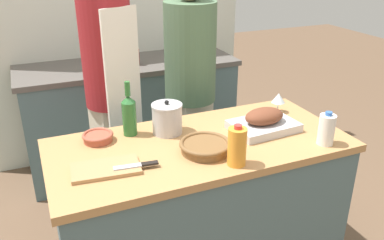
{
  "coord_description": "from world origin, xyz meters",
  "views": [
    {
      "loc": [
        -0.76,
        -1.69,
        1.83
      ],
      "look_at": [
        0.0,
        0.11,
        0.96
      ],
      "focal_mm": 38.0,
      "sensor_mm": 36.0,
      "label": 1
    }
  ],
  "objects_px": {
    "roasting_pan": "(264,122)",
    "wicker_basket": "(205,146)",
    "condiment_bottle_tall": "(106,61)",
    "wine_bottle_green": "(129,114)",
    "cutting_board": "(106,169)",
    "knife_chef": "(138,165)",
    "stock_pot": "(167,118)",
    "milk_jug": "(326,129)",
    "condiment_bottle_short": "(136,57)",
    "person_cook_guest": "(190,83)",
    "juice_jug": "(237,146)",
    "wine_glass_left": "(278,98)",
    "mixing_bowl": "(98,137)",
    "person_cook_aproned": "(110,82)"
  },
  "relations": [
    {
      "from": "stock_pot",
      "to": "wine_bottle_green",
      "type": "xyz_separation_m",
      "value": [
        -0.19,
        0.06,
        0.03
      ]
    },
    {
      "from": "wicker_basket",
      "to": "mixing_bowl",
      "type": "bearing_deg",
      "value": 145.44
    },
    {
      "from": "cutting_board",
      "to": "wicker_basket",
      "type": "bearing_deg",
      "value": -1.56
    },
    {
      "from": "juice_jug",
      "to": "wine_glass_left",
      "type": "xyz_separation_m",
      "value": [
        0.53,
        0.45,
        -0.01
      ]
    },
    {
      "from": "stock_pot",
      "to": "condiment_bottle_short",
      "type": "bearing_deg",
      "value": 82.22
    },
    {
      "from": "juice_jug",
      "to": "wine_bottle_green",
      "type": "distance_m",
      "value": 0.62
    },
    {
      "from": "condiment_bottle_tall",
      "to": "wine_bottle_green",
      "type": "bearing_deg",
      "value": -95.73
    },
    {
      "from": "stock_pot",
      "to": "mixing_bowl",
      "type": "height_order",
      "value": "stock_pot"
    },
    {
      "from": "roasting_pan",
      "to": "mixing_bowl",
      "type": "height_order",
      "value": "roasting_pan"
    },
    {
      "from": "stock_pot",
      "to": "milk_jug",
      "type": "distance_m",
      "value": 0.82
    },
    {
      "from": "roasting_pan",
      "to": "wicker_basket",
      "type": "distance_m",
      "value": 0.41
    },
    {
      "from": "juice_jug",
      "to": "roasting_pan",
      "type": "bearing_deg",
      "value": 40.38
    },
    {
      "from": "roasting_pan",
      "to": "wine_glass_left",
      "type": "relative_size",
      "value": 3.04
    },
    {
      "from": "juice_jug",
      "to": "milk_jug",
      "type": "height_order",
      "value": "juice_jug"
    },
    {
      "from": "wicker_basket",
      "to": "condiment_bottle_tall",
      "type": "relative_size",
      "value": 1.65
    },
    {
      "from": "mixing_bowl",
      "to": "wine_bottle_green",
      "type": "bearing_deg",
      "value": 5.14
    },
    {
      "from": "wicker_basket",
      "to": "knife_chef",
      "type": "distance_m",
      "value": 0.35
    },
    {
      "from": "milk_jug",
      "to": "person_cook_guest",
      "type": "distance_m",
      "value": 1.08
    },
    {
      "from": "person_cook_guest",
      "to": "knife_chef",
      "type": "bearing_deg",
      "value": -147.5
    },
    {
      "from": "cutting_board",
      "to": "condiment_bottle_tall",
      "type": "relative_size",
      "value": 2.08
    },
    {
      "from": "stock_pot",
      "to": "person_cook_guest",
      "type": "xyz_separation_m",
      "value": [
        0.38,
        0.6,
        -0.04
      ]
    },
    {
      "from": "milk_jug",
      "to": "knife_chef",
      "type": "relative_size",
      "value": 0.86
    },
    {
      "from": "person_cook_guest",
      "to": "mixing_bowl",
      "type": "bearing_deg",
      "value": -165.66
    },
    {
      "from": "condiment_bottle_tall",
      "to": "person_cook_guest",
      "type": "bearing_deg",
      "value": -48.22
    },
    {
      "from": "roasting_pan",
      "to": "mixing_bowl",
      "type": "xyz_separation_m",
      "value": [
        -0.86,
        0.22,
        -0.02
      ]
    },
    {
      "from": "cutting_board",
      "to": "wine_glass_left",
      "type": "bearing_deg",
      "value": 14.03
    },
    {
      "from": "wine_glass_left",
      "to": "person_cook_guest",
      "type": "relative_size",
      "value": 0.07
    },
    {
      "from": "cutting_board",
      "to": "stock_pot",
      "type": "relative_size",
      "value": 1.72
    },
    {
      "from": "mixing_bowl",
      "to": "condiment_bottle_tall",
      "type": "xyz_separation_m",
      "value": [
        0.28,
        1.08,
        0.09
      ]
    },
    {
      "from": "cutting_board",
      "to": "mixing_bowl",
      "type": "height_order",
      "value": "mixing_bowl"
    },
    {
      "from": "milk_jug",
      "to": "person_cook_guest",
      "type": "height_order",
      "value": "person_cook_guest"
    },
    {
      "from": "juice_jug",
      "to": "wicker_basket",
      "type": "bearing_deg",
      "value": 116.25
    },
    {
      "from": "knife_chef",
      "to": "cutting_board",
      "type": "bearing_deg",
      "value": 160.96
    },
    {
      "from": "wine_bottle_green",
      "to": "knife_chef",
      "type": "height_order",
      "value": "wine_bottle_green"
    },
    {
      "from": "stock_pot",
      "to": "person_cook_guest",
      "type": "relative_size",
      "value": 0.11
    },
    {
      "from": "mixing_bowl",
      "to": "wine_bottle_green",
      "type": "height_order",
      "value": "wine_bottle_green"
    },
    {
      "from": "stock_pot",
      "to": "person_cook_aproned",
      "type": "bearing_deg",
      "value": 108.08
    },
    {
      "from": "cutting_board",
      "to": "person_cook_guest",
      "type": "xyz_separation_m",
      "value": [
        0.77,
        0.86,
        0.03
      ]
    },
    {
      "from": "condiment_bottle_short",
      "to": "person_cook_guest",
      "type": "relative_size",
      "value": 0.09
    },
    {
      "from": "cutting_board",
      "to": "condiment_bottle_tall",
      "type": "distance_m",
      "value": 1.42
    },
    {
      "from": "roasting_pan",
      "to": "wicker_basket",
      "type": "height_order",
      "value": "roasting_pan"
    },
    {
      "from": "milk_jug",
      "to": "cutting_board",
      "type": "bearing_deg",
      "value": 170.88
    },
    {
      "from": "person_cook_guest",
      "to": "milk_jug",
      "type": "bearing_deg",
      "value": -96.07
    },
    {
      "from": "wine_bottle_green",
      "to": "condiment_bottle_short",
      "type": "bearing_deg",
      "value": 72.63
    },
    {
      "from": "wine_bottle_green",
      "to": "person_cook_aproned",
      "type": "relative_size",
      "value": 0.16
    },
    {
      "from": "condiment_bottle_short",
      "to": "mixing_bowl",
      "type": "bearing_deg",
      "value": -114.8
    },
    {
      "from": "condiment_bottle_tall",
      "to": "person_cook_aproned",
      "type": "distance_m",
      "value": 0.58
    },
    {
      "from": "mixing_bowl",
      "to": "condiment_bottle_tall",
      "type": "bearing_deg",
      "value": 75.44
    },
    {
      "from": "wine_bottle_green",
      "to": "person_cook_aproned",
      "type": "distance_m",
      "value": 0.49
    },
    {
      "from": "roasting_pan",
      "to": "cutting_board",
      "type": "relative_size",
      "value": 1.13
    }
  ]
}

